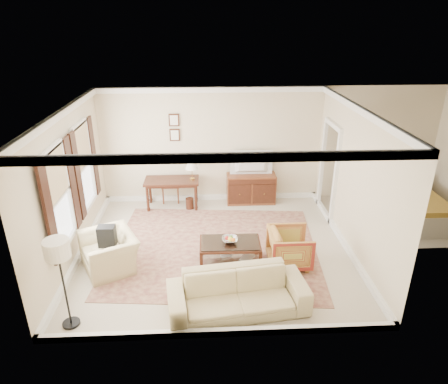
{
  "coord_description": "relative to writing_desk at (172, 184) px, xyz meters",
  "views": [
    {
      "loc": [
        -0.17,
        -7.09,
        4.42
      ],
      "look_at": [
        0.2,
        0.3,
        1.15
      ],
      "focal_mm": 32.0,
      "sensor_mm": 36.0,
      "label": 1
    }
  ],
  "objects": [
    {
      "name": "window_front",
      "position": [
        -1.7,
        -2.77,
        0.93
      ],
      "size": [
        0.12,
        1.56,
        1.8
      ],
      "primitive_type": null,
      "color": "#CCB284",
      "rests_on": "room_shell"
    },
    {
      "name": "desk_lamp",
      "position": [
        0.51,
        -0.0,
        0.36
      ],
      "size": [
        0.32,
        0.32,
        0.5
      ],
      "primitive_type": null,
      "color": "silver",
      "rests_on": "writing_desk"
    },
    {
      "name": "doorway",
      "position": [
        3.71,
        -0.57,
        0.46
      ],
      "size": [
        0.1,
        1.12,
        2.25
      ],
      "primitive_type": null,
      "color": "white",
      "rests_on": "room_shell"
    },
    {
      "name": "book_b",
      "position": [
        1.5,
        -2.67,
        -0.43
      ],
      "size": [
        0.25,
        0.17,
        0.38
      ],
      "primitive_type": "imported",
      "rotation": [
        0.0,
        0.0,
        -0.57
      ],
      "color": "brown",
      "rests_on": "coffee_table"
    },
    {
      "name": "tv",
      "position": [
        1.99,
        0.15,
        0.65
      ],
      "size": [
        1.01,
        0.58,
        0.13
      ],
      "primitive_type": "imported",
      "rotation": [
        0.0,
        0.0,
        3.14
      ],
      "color": "black",
      "rests_on": "sideboard"
    },
    {
      "name": "writing_desk",
      "position": [
        0.0,
        0.0,
        0.0
      ],
      "size": [
        1.33,
        0.67,
        0.73
      ],
      "color": "#401D12",
      "rests_on": "room_shell"
    },
    {
      "name": "club_armchair",
      "position": [
        -1.01,
        -2.63,
        -0.15
      ],
      "size": [
        1.1,
        1.26,
        0.93
      ],
      "primitive_type": "imported",
      "rotation": [
        0.0,
        0.0,
        -1.1
      ],
      "color": "#C5B485",
      "rests_on": "room_shell"
    },
    {
      "name": "sideboard",
      "position": [
        1.99,
        0.17,
        -0.24
      ],
      "size": [
        1.23,
        0.47,
        0.76
      ],
      "primitive_type": "cube",
      "color": "brown",
      "rests_on": "room_shell"
    },
    {
      "name": "backpack",
      "position": [
        -1.03,
        -2.59,
        0.09
      ],
      "size": [
        0.32,
        0.38,
        0.4
      ],
      "primitive_type": "cube",
      "rotation": [
        0.0,
        0.0,
        -1.21
      ],
      "color": "black",
      "rests_on": "club_armchair"
    },
    {
      "name": "fruit_bowl",
      "position": [
        1.27,
        -2.61,
        -0.08
      ],
      "size": [
        0.42,
        0.42,
        0.1
      ],
      "primitive_type": "imported",
      "color": "silver",
      "rests_on": "coffee_table"
    },
    {
      "name": "framed_prints",
      "position": [
        0.1,
        0.4,
        1.32
      ],
      "size": [
        0.25,
        0.04,
        0.68
      ],
      "primitive_type": null,
      "color": "#401D12",
      "rests_on": "room_shell"
    },
    {
      "name": "window_rear",
      "position": [
        -1.7,
        -1.17,
        0.93
      ],
      "size": [
        0.12,
        1.56,
        1.8
      ],
      "primitive_type": null,
      "color": "#CCB284",
      "rests_on": "room_shell"
    },
    {
      "name": "coffee_table",
      "position": [
        1.28,
        -2.63,
        -0.24
      ],
      "size": [
        1.16,
        0.69,
        0.49
      ],
      "rotation": [
        0.0,
        0.0,
        -0.01
      ],
      "color": "#401D12",
      "rests_on": "room_shell"
    },
    {
      "name": "sofa",
      "position": [
        1.31,
        -3.95,
        -0.18
      ],
      "size": [
        2.31,
        0.95,
        0.88
      ],
      "primitive_type": "imported",
      "rotation": [
        0.0,
        0.0,
        0.14
      ],
      "color": "#C5B485",
      "rests_on": "room_shell"
    },
    {
      "name": "annex_bedroom",
      "position": [
        5.49,
        -0.92,
        -0.28
      ],
      "size": [
        3.0,
        2.7,
        2.9
      ],
      "color": "beige",
      "rests_on": "ground"
    },
    {
      "name": "striped_armchair",
      "position": [
        2.42,
        -2.7,
        -0.22
      ],
      "size": [
        0.73,
        0.78,
        0.8
      ],
      "primitive_type": "imported",
      "rotation": [
        0.0,
        0.0,
        1.57
      ],
      "color": "maroon",
      "rests_on": "room_shell"
    },
    {
      "name": "book_a",
      "position": [
        1.08,
        -2.56,
        -0.43
      ],
      "size": [
        0.28,
        0.08,
        0.38
      ],
      "primitive_type": "imported",
      "rotation": [
        0.0,
        0.0,
        0.15
      ],
      "color": "brown",
      "rests_on": "coffee_table"
    },
    {
      "name": "room_shell",
      "position": [
        1.0,
        -2.07,
        1.85
      ],
      "size": [
        5.51,
        5.01,
        2.91
      ],
      "color": "beige",
      "rests_on": "ground"
    },
    {
      "name": "desk_chair",
      "position": [
        -0.06,
        0.35,
        -0.09
      ],
      "size": [
        0.53,
        0.53,
        1.05
      ],
      "primitive_type": null,
      "rotation": [
        0.0,
        0.0,
        -0.2
      ],
      "color": "brown",
      "rests_on": "room_shell"
    },
    {
      "name": "floor_lamp",
      "position": [
        -1.31,
        -4.17,
        0.65
      ],
      "size": [
        0.37,
        0.37,
        1.52
      ],
      "color": "black",
      "rests_on": "room_shell"
    },
    {
      "name": "rug",
      "position": [
        0.99,
        -2.06,
        -0.61
      ],
      "size": [
        4.47,
        3.92,
        0.01
      ],
      "primitive_type": "cube",
      "rotation": [
        0.0,
        0.0,
        -0.09
      ],
      "color": "maroon",
      "rests_on": "room_shell"
    }
  ]
}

